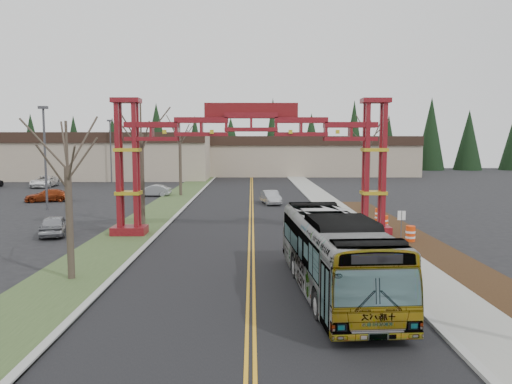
{
  "coord_description": "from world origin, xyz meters",
  "views": [
    {
      "loc": [
        0.04,
        -14.35,
        6.16
      ],
      "look_at": [
        0.27,
        12.79,
        3.38
      ],
      "focal_mm": 35.0,
      "sensor_mm": 36.0,
      "label": 1
    }
  ],
  "objects_px": {
    "gateway_arch": "(251,144)",
    "parked_car_far_a": "(153,191)",
    "retail_building_west": "(78,155)",
    "parked_car_far_b": "(45,181)",
    "parked_car_mid_a": "(48,195)",
    "barrel_north": "(379,215)",
    "silver_sedan": "(271,197)",
    "bare_tree_median_far": "(180,139)",
    "retail_building_east": "(304,155)",
    "barrel_south": "(410,235)",
    "bare_tree_median_near": "(68,169)",
    "barrel_mid": "(384,222)",
    "bare_tree_median_mid": "(141,135)",
    "light_pole_far": "(111,146)",
    "parked_car_near_a": "(55,225)",
    "transit_bus": "(334,254)",
    "bare_tree_right_far": "(369,139)",
    "light_pole_near": "(45,150)",
    "street_sign": "(401,220)"
  },
  "relations": [
    {
      "from": "gateway_arch",
      "to": "parked_car_far_a",
      "type": "bearing_deg",
      "value": 115.39
    },
    {
      "from": "retail_building_west",
      "to": "parked_car_far_b",
      "type": "xyz_separation_m",
      "value": [
        2.18,
        -19.39,
        -2.99
      ]
    },
    {
      "from": "parked_car_mid_a",
      "to": "barrel_north",
      "type": "bearing_deg",
      "value": 50.38
    },
    {
      "from": "silver_sedan",
      "to": "bare_tree_median_far",
      "type": "xyz_separation_m",
      "value": [
        -9.89,
        7.48,
        5.7
      ]
    },
    {
      "from": "retail_building_east",
      "to": "parked_car_far_b",
      "type": "distance_m",
      "value": 46.78
    },
    {
      "from": "bare_tree_median_far",
      "to": "barrel_south",
      "type": "xyz_separation_m",
      "value": [
        17.64,
        -26.38,
        -5.84
      ]
    },
    {
      "from": "bare_tree_median_near",
      "to": "barrel_mid",
      "type": "distance_m",
      "value": 21.88
    },
    {
      "from": "barrel_south",
      "to": "parked_car_far_a",
      "type": "bearing_deg",
      "value": 128.57
    },
    {
      "from": "silver_sedan",
      "to": "bare_tree_median_mid",
      "type": "height_order",
      "value": "bare_tree_median_mid"
    },
    {
      "from": "bare_tree_median_near",
      "to": "barrel_mid",
      "type": "bearing_deg",
      "value": 36.07
    },
    {
      "from": "barrel_mid",
      "to": "barrel_north",
      "type": "distance_m",
      "value": 3.2
    },
    {
      "from": "silver_sedan",
      "to": "parked_car_far_b",
      "type": "height_order",
      "value": "parked_car_far_b"
    },
    {
      "from": "bare_tree_median_far",
      "to": "barrel_north",
      "type": "bearing_deg",
      "value": -46.18
    },
    {
      "from": "bare_tree_median_near",
      "to": "barrel_north",
      "type": "bearing_deg",
      "value": 41.69
    },
    {
      "from": "silver_sedan",
      "to": "barrel_north",
      "type": "relative_size",
      "value": 3.87
    },
    {
      "from": "bare_tree_median_mid",
      "to": "barrel_south",
      "type": "relative_size",
      "value": 8.42
    },
    {
      "from": "silver_sedan",
      "to": "retail_building_east",
      "type": "bearing_deg",
      "value": 69.95
    },
    {
      "from": "barrel_mid",
      "to": "barrel_south",
      "type": "bearing_deg",
      "value": -86.02
    },
    {
      "from": "gateway_arch",
      "to": "bare_tree_median_mid",
      "type": "height_order",
      "value": "bare_tree_median_mid"
    },
    {
      "from": "light_pole_far",
      "to": "silver_sedan",
      "type": "bearing_deg",
      "value": -48.68
    },
    {
      "from": "parked_car_near_a",
      "to": "parked_car_far_a",
      "type": "xyz_separation_m",
      "value": [
        1.89,
        23.18,
        -0.03
      ]
    },
    {
      "from": "transit_bus",
      "to": "bare_tree_median_near",
      "type": "height_order",
      "value": "bare_tree_median_near"
    },
    {
      "from": "bare_tree_median_far",
      "to": "bare_tree_right_far",
      "type": "relative_size",
      "value": 1.01
    },
    {
      "from": "light_pole_near",
      "to": "street_sign",
      "type": "bearing_deg",
      "value": -29.46
    },
    {
      "from": "parked_car_near_a",
      "to": "light_pole_near",
      "type": "bearing_deg",
      "value": -79.16
    },
    {
      "from": "barrel_north",
      "to": "transit_bus",
      "type": "bearing_deg",
      "value": -109.69
    },
    {
      "from": "parked_car_far_a",
      "to": "light_pole_near",
      "type": "distance_m",
      "value": 13.87
    },
    {
      "from": "parked_car_far_a",
      "to": "parked_car_far_b",
      "type": "distance_m",
      "value": 20.31
    },
    {
      "from": "parked_car_far_b",
      "to": "street_sign",
      "type": "bearing_deg",
      "value": -49.12
    },
    {
      "from": "bare_tree_median_mid",
      "to": "barrel_south",
      "type": "bearing_deg",
      "value": -21.0
    },
    {
      "from": "parked_car_mid_a",
      "to": "light_pole_near",
      "type": "distance_m",
      "value": 7.89
    },
    {
      "from": "silver_sedan",
      "to": "transit_bus",
      "type": "bearing_deg",
      "value": -97.07
    },
    {
      "from": "retail_building_east",
      "to": "bare_tree_median_far",
      "type": "bearing_deg",
      "value": -115.18
    },
    {
      "from": "gateway_arch",
      "to": "parked_car_near_a",
      "type": "height_order",
      "value": "gateway_arch"
    },
    {
      "from": "parked_car_far_a",
      "to": "barrel_south",
      "type": "height_order",
      "value": "parked_car_far_a"
    },
    {
      "from": "gateway_arch",
      "to": "street_sign",
      "type": "bearing_deg",
      "value": -18.64
    },
    {
      "from": "bare_tree_median_mid",
      "to": "barrel_mid",
      "type": "relative_size",
      "value": 9.12
    },
    {
      "from": "barrel_mid",
      "to": "barrel_north",
      "type": "xyz_separation_m",
      "value": [
        0.41,
        3.18,
        0.03
      ]
    },
    {
      "from": "retail_building_west",
      "to": "silver_sedan",
      "type": "xyz_separation_m",
      "value": [
        31.89,
        -37.76,
        -3.09
      ]
    },
    {
      "from": "bare_tree_median_mid",
      "to": "light_pole_near",
      "type": "distance_m",
      "value": 13.49
    },
    {
      "from": "bare_tree_median_near",
      "to": "light_pole_far",
      "type": "distance_m",
      "value": 54.35
    },
    {
      "from": "parked_car_mid_a",
      "to": "bare_tree_median_near",
      "type": "xyz_separation_m",
      "value": [
        12.81,
        -28.93,
        4.32
      ]
    },
    {
      "from": "parked_car_far_a",
      "to": "light_pole_near",
      "type": "relative_size",
      "value": 0.42
    },
    {
      "from": "retail_building_east",
      "to": "bare_tree_right_far",
      "type": "height_order",
      "value": "bare_tree_right_far"
    },
    {
      "from": "bare_tree_median_near",
      "to": "bare_tree_median_mid",
      "type": "bearing_deg",
      "value": 90.0
    },
    {
      "from": "parked_car_near_a",
      "to": "parked_car_far_b",
      "type": "distance_m",
      "value": 37.65
    },
    {
      "from": "parked_car_mid_a",
      "to": "barrel_south",
      "type": "height_order",
      "value": "parked_car_mid_a"
    },
    {
      "from": "light_pole_near",
      "to": "parked_car_mid_a",
      "type": "bearing_deg",
      "value": 111.7
    },
    {
      "from": "retail_building_west",
      "to": "bare_tree_right_far",
      "type": "relative_size",
      "value": 5.4
    },
    {
      "from": "light_pole_near",
      "to": "barrel_north",
      "type": "bearing_deg",
      "value": -14.46
    }
  ]
}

